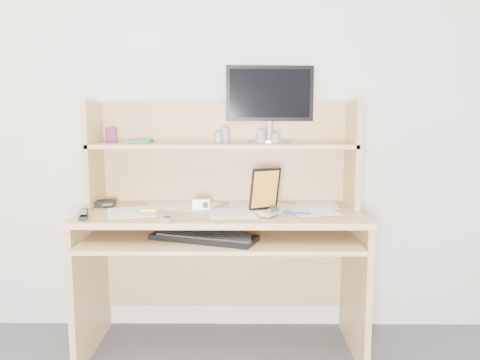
{
  "coord_description": "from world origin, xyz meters",
  "views": [
    {
      "loc": [
        0.11,
        -0.84,
        1.21
      ],
      "look_at": [
        0.09,
        1.43,
        0.91
      ],
      "focal_mm": 35.0,
      "sensor_mm": 36.0,
      "label": 1
    }
  ],
  "objects_px": {
    "keyboard": "(204,237)",
    "game_case": "(265,189)",
    "desk": "(223,218)",
    "monitor": "(270,102)",
    "tv_remote": "(274,211)"
  },
  "relations": [
    {
      "from": "desk",
      "to": "keyboard",
      "type": "relative_size",
      "value": 2.69
    },
    {
      "from": "keyboard",
      "to": "monitor",
      "type": "xyz_separation_m",
      "value": [
        0.33,
        0.48,
        0.64
      ]
    },
    {
      "from": "tv_remote",
      "to": "game_case",
      "type": "xyz_separation_m",
      "value": [
        -0.04,
        0.09,
        0.1
      ]
    },
    {
      "from": "desk",
      "to": "game_case",
      "type": "height_order",
      "value": "desk"
    },
    {
      "from": "desk",
      "to": "monitor",
      "type": "relative_size",
      "value": 2.91
    },
    {
      "from": "tv_remote",
      "to": "monitor",
      "type": "bearing_deg",
      "value": 122.46
    },
    {
      "from": "game_case",
      "to": "desk",
      "type": "bearing_deg",
      "value": 130.27
    },
    {
      "from": "desk",
      "to": "monitor",
      "type": "bearing_deg",
      "value": 37.37
    },
    {
      "from": "keyboard",
      "to": "game_case",
      "type": "distance_m",
      "value": 0.4
    },
    {
      "from": "keyboard",
      "to": "monitor",
      "type": "height_order",
      "value": "monitor"
    },
    {
      "from": "keyboard",
      "to": "game_case",
      "type": "relative_size",
      "value": 2.44
    },
    {
      "from": "monitor",
      "to": "keyboard",
      "type": "bearing_deg",
      "value": -127.91
    },
    {
      "from": "monitor",
      "to": "tv_remote",
      "type": "bearing_deg",
      "value": -92.8
    },
    {
      "from": "desk",
      "to": "keyboard",
      "type": "xyz_separation_m",
      "value": [
        -0.08,
        -0.29,
        -0.03
      ]
    },
    {
      "from": "desk",
      "to": "monitor",
      "type": "height_order",
      "value": "monitor"
    }
  ]
}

